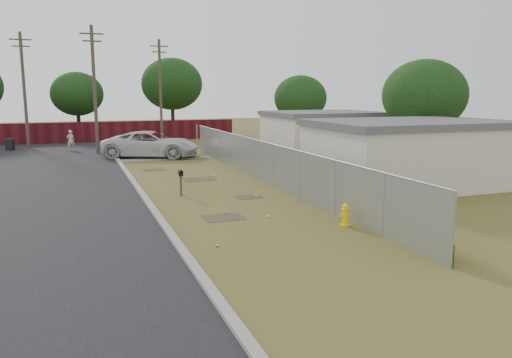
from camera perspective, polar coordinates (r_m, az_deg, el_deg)
name	(u,v)px	position (r m, az deg, el deg)	size (l,w,h in m)	color
ground	(209,190)	(22.73, -5.39, -1.31)	(120.00, 120.00, 0.00)	brown
street	(54,172)	(29.95, -22.09, 0.75)	(15.10, 60.00, 0.12)	black
chainlink_fence	(265,166)	(24.51, 1.02, 1.44)	(0.10, 27.06, 2.02)	#93979C
privacy_fence	(68,133)	(46.69, -20.68, 4.97)	(30.00, 0.12, 1.80)	#4E1017
utility_poles	(96,88)	(42.28, -17.80, 9.84)	(12.60, 8.24, 9.00)	brown
houses	(358,142)	(29.23, 11.63, 4.12)	(9.30, 17.24, 3.10)	beige
horizon_trees	(148,89)	(45.59, -12.23, 9.97)	(33.32, 31.94, 7.78)	black
fire_hydrant	(345,215)	(16.89, 10.19, -4.08)	(0.37, 0.38, 0.79)	yellow
mailbox	(181,175)	(21.62, -8.60, 0.44)	(0.20, 0.49, 1.13)	brown
pickup_truck	(151,144)	(34.82, -11.87, 3.91)	(2.97, 6.44, 1.79)	silver
pedestrian	(71,141)	(40.43, -20.42, 4.14)	(0.57, 0.37, 1.56)	#C1AE8E
trash_bin	(10,144)	(42.47, -26.31, 3.56)	(0.72, 0.78, 0.90)	black
scattered_litter	(236,204)	(19.67, -2.30, -2.92)	(3.67, 11.89, 0.07)	silver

